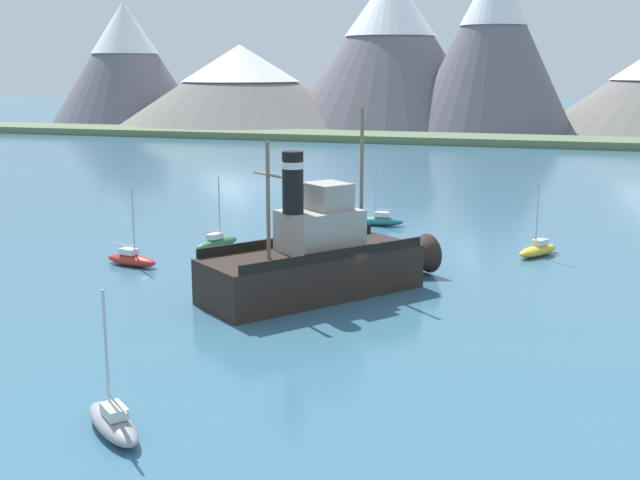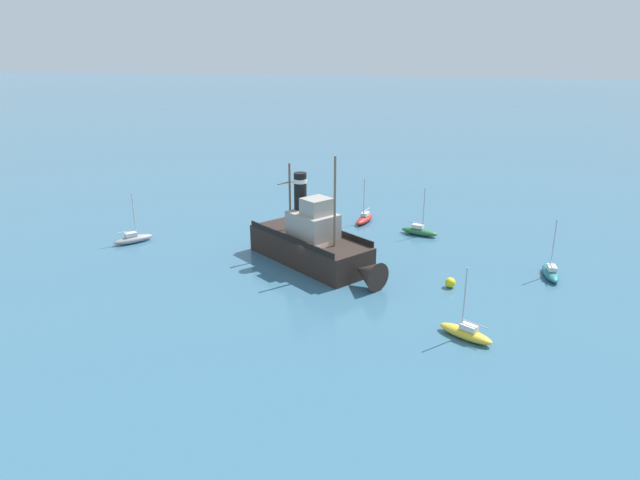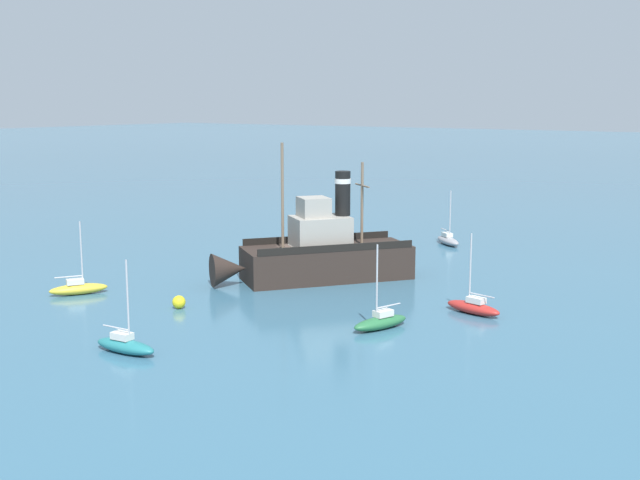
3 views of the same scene
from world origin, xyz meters
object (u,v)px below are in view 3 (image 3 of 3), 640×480
at_px(old_tugboat, 319,255).
at_px(sailboat_red, 473,307).
at_px(sailboat_teal, 125,345).
at_px(sailboat_yellow, 78,288).
at_px(mooring_buoy, 179,302).
at_px(sailboat_green, 381,321).
at_px(sailboat_grey, 448,240).

distance_m(old_tugboat, sailboat_red, 13.38).
relative_size(sailboat_teal, sailboat_red, 1.00).
distance_m(sailboat_yellow, sailboat_red, 25.95).
xyz_separation_m(sailboat_red, mooring_buoy, (15.63, 9.22, -0.02)).
height_order(sailboat_green, mooring_buoy, sailboat_green).
bearing_deg(sailboat_grey, old_tugboat, 85.30).
bearing_deg(old_tugboat, sailboat_teal, 94.31).
bearing_deg(sailboat_yellow, sailboat_teal, 150.41).
bearing_deg(sailboat_yellow, mooring_buoy, -172.36).
relative_size(sailboat_green, sailboat_teal, 1.00).
xyz_separation_m(old_tugboat, sailboat_green, (-10.08, 8.48, -1.40)).
relative_size(sailboat_yellow, sailboat_grey, 1.00).
bearing_deg(sailboat_grey, sailboat_yellow, 68.52).
distance_m(old_tugboat, sailboat_yellow, 16.74).
bearing_deg(sailboat_green, mooring_buoy, 14.20).
bearing_deg(sailboat_grey, mooring_buoy, 82.31).
bearing_deg(sailboat_green, sailboat_grey, -72.25).
bearing_deg(sailboat_red, sailboat_green, 63.57).
xyz_separation_m(sailboat_green, mooring_buoy, (12.63, 3.20, -0.02)).
xyz_separation_m(sailboat_yellow, mooring_buoy, (-8.18, -1.10, -0.02)).
relative_size(sailboat_teal, mooring_buoy, 5.95).
xyz_separation_m(sailboat_green, sailboat_teal, (8.60, 11.23, 0.00)).
distance_m(sailboat_teal, sailboat_yellow, 14.05).
height_order(old_tugboat, sailboat_yellow, old_tugboat).
xyz_separation_m(old_tugboat, sailboat_teal, (-1.49, 19.71, -1.40)).
distance_m(sailboat_green, sailboat_teal, 14.14).
bearing_deg(sailboat_green, sailboat_red, -116.43).
distance_m(sailboat_red, mooring_buoy, 18.15).
bearing_deg(sailboat_teal, mooring_buoy, -63.35).
bearing_deg(sailboat_yellow, old_tugboat, -130.02).
relative_size(sailboat_yellow, sailboat_red, 1.00).
bearing_deg(mooring_buoy, sailboat_teal, 116.65).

